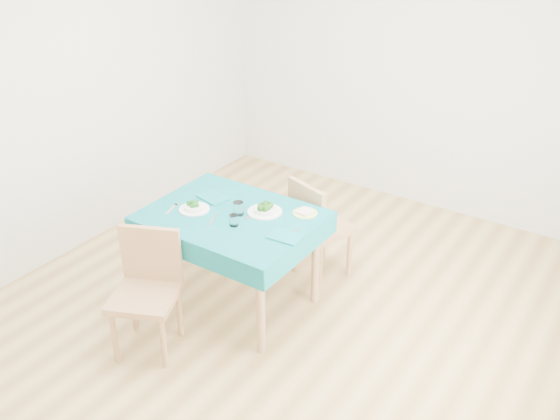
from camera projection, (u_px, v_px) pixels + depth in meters
The scene contains 16 objects.
room_shell at pixel (280, 143), 4.06m from camera, with size 4.02×4.52×2.73m.
table at pixel (234, 260), 4.61m from camera, with size 1.20×0.91×0.76m, color #095C62.
chair_near at pixel (143, 285), 4.07m from camera, with size 0.42×0.46×1.04m, color #9F754B.
chair_far at pixel (323, 220), 4.90m from camera, with size 0.39×0.43×0.98m, color #9F754B.
bowl_near at pixel (194, 206), 4.48m from camera, with size 0.22×0.22×0.07m, color white, non-canonical shape.
bowl_far at pixel (265, 208), 4.44m from camera, with size 0.25×0.25×0.08m, color white, non-canonical shape.
fork_near at pixel (172, 209), 4.50m from camera, with size 0.02×0.17×0.00m, color silver.
knife_near at pixel (212, 220), 4.35m from camera, with size 0.01×0.19×0.00m, color silver.
fork_far at pixel (251, 214), 4.43m from camera, with size 0.02×0.18×0.00m, color silver.
knife_far at pixel (290, 232), 4.20m from camera, with size 0.01×0.19×0.00m, color silver.
napkin_near at pixel (213, 197), 4.65m from camera, with size 0.22×0.16×0.01m, color #0C676C.
napkin_far at pixel (285, 237), 4.14m from camera, with size 0.22×0.15×0.01m, color #0C676C.
tumbler_center at pixel (238, 208), 4.41m from camera, with size 0.08×0.08×0.10m, color white.
tumbler_side at pixel (234, 220), 4.27m from camera, with size 0.06×0.06×0.08m, color white.
side_plate at pixel (305, 213), 4.44m from camera, with size 0.18×0.18×0.01m, color #C3D969.
bread_slice at pixel (305, 212), 4.44m from camera, with size 0.10×0.10×0.02m, color beige.
Camera 1 is at (2.11, -3.15, 2.87)m, focal length 40.00 mm.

